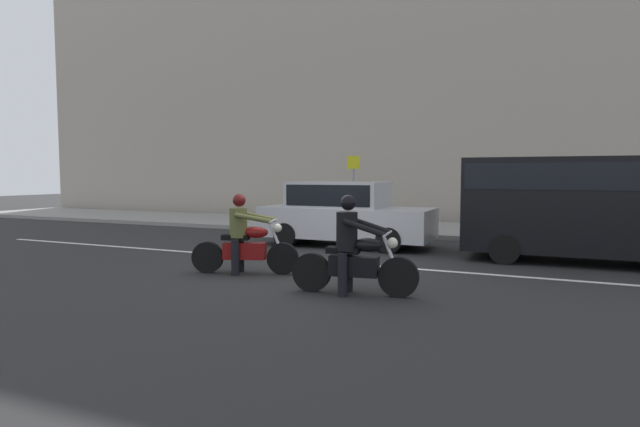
{
  "coord_description": "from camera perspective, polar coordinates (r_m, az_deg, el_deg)",
  "views": [
    {
      "loc": [
        4.46,
        -9.4,
        1.92
      ],
      "look_at": [
        0.28,
        -0.01,
        1.14
      ],
      "focal_mm": 29.15,
      "sensor_mm": 36.0,
      "label": 1
    }
  ],
  "objects": [
    {
      "name": "ground_plane",
      "position": [
        10.58,
        -1.38,
        -6.12
      ],
      "size": [
        80.0,
        80.0,
        0.0
      ],
      "primitive_type": "plane",
      "color": "#252525"
    },
    {
      "name": "sidewalk_slab",
      "position": [
        18.06,
        9.57,
        -1.61
      ],
      "size": [
        40.0,
        4.4,
        0.14
      ],
      "primitive_type": "cube",
      "color": "gray",
      "rests_on": "ground_plane"
    },
    {
      "name": "building_facade",
      "position": [
        21.65,
        12.1,
        14.92
      ],
      "size": [
        40.0,
        1.4,
        11.87
      ],
      "primitive_type": "cube",
      "color": "#A89E8E",
      "rests_on": "ground_plane"
    },
    {
      "name": "lane_marking_stripe",
      "position": [
        11.78,
        -3.57,
        -5.04
      ],
      "size": [
        18.0,
        0.14,
        0.01
      ],
      "primitive_type": "cube",
      "color": "silver",
      "rests_on": "ground_plane"
    },
    {
      "name": "motorcycle_with_rider_olive",
      "position": [
        10.12,
        -8.33,
        -3.0
      ],
      "size": [
        2.02,
        0.9,
        1.55
      ],
      "color": "black",
      "rests_on": "ground_plane"
    },
    {
      "name": "motorcycle_with_rider_black_leather",
      "position": [
        8.31,
        3.66,
        -4.47
      ],
      "size": [
        2.05,
        0.72,
        1.59
      ],
      "color": "black",
      "rests_on": "ground_plane"
    },
    {
      "name": "parked_sedan_silver",
      "position": [
        13.89,
        2.6,
        0.05
      ],
      "size": [
        4.56,
        1.82,
        1.72
      ],
      "color": "#B2B5BA",
      "rests_on": "ground_plane"
    },
    {
      "name": "parked_van_black",
      "position": [
        12.54,
        26.95,
        1.14
      ],
      "size": [
        4.89,
        1.96,
        2.28
      ],
      "color": "black",
      "rests_on": "ground_plane"
    },
    {
      "name": "street_sign_post",
      "position": [
        17.68,
        3.68,
        3.34
      ],
      "size": [
        0.44,
        0.08,
        2.43
      ],
      "color": "gray",
      "rests_on": "sidewalk_slab"
    }
  ]
}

